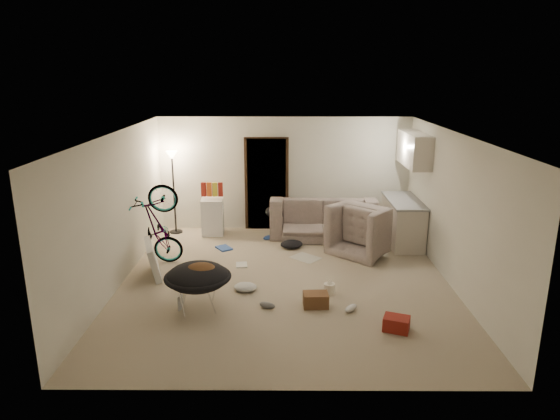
{
  "coord_description": "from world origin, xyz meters",
  "views": [
    {
      "loc": [
        -0.04,
        -7.83,
        3.45
      ],
      "look_at": [
        -0.09,
        0.6,
        1.09
      ],
      "focal_mm": 32.0,
      "sensor_mm": 36.0,
      "label": 1
    }
  ],
  "objects_px": {
    "floor_lamp": "(173,174)",
    "armchair": "(368,233)",
    "bicycle": "(159,243)",
    "tv_box": "(153,259)",
    "drink_case_b": "(396,324)",
    "mini_fridge": "(213,217)",
    "saucer_chair": "(198,283)",
    "sofa": "(322,221)",
    "juicer": "(329,288)",
    "drink_case_a": "(316,300)",
    "kitchen_counter": "(403,222)"
  },
  "relations": [
    {
      "from": "floor_lamp",
      "to": "drink_case_b",
      "type": "distance_m",
      "value": 5.94
    },
    {
      "from": "sofa",
      "to": "drink_case_a",
      "type": "xyz_separation_m",
      "value": [
        -0.36,
        -3.38,
        -0.22
      ]
    },
    {
      "from": "sofa",
      "to": "bicycle",
      "type": "relative_size",
      "value": 1.42
    },
    {
      "from": "armchair",
      "to": "drink_case_b",
      "type": "bearing_deg",
      "value": 130.38
    },
    {
      "from": "drink_case_b",
      "to": "juicer",
      "type": "height_order",
      "value": "juicer"
    },
    {
      "from": "drink_case_a",
      "to": "kitchen_counter",
      "type": "bearing_deg",
      "value": 53.56
    },
    {
      "from": "bicycle",
      "to": "tv_box",
      "type": "relative_size",
      "value": 1.77
    },
    {
      "from": "kitchen_counter",
      "to": "drink_case_b",
      "type": "height_order",
      "value": "kitchen_counter"
    },
    {
      "from": "sofa",
      "to": "saucer_chair",
      "type": "bearing_deg",
      "value": 60.38
    },
    {
      "from": "floor_lamp",
      "to": "armchair",
      "type": "bearing_deg",
      "value": -15.83
    },
    {
      "from": "floor_lamp",
      "to": "tv_box",
      "type": "distance_m",
      "value": 2.59
    },
    {
      "from": "drink_case_b",
      "to": "kitchen_counter",
      "type": "bearing_deg",
      "value": 96.44
    },
    {
      "from": "kitchen_counter",
      "to": "bicycle",
      "type": "bearing_deg",
      "value": -165.37
    },
    {
      "from": "sofa",
      "to": "drink_case_a",
      "type": "distance_m",
      "value": 3.4
    },
    {
      "from": "floor_lamp",
      "to": "bicycle",
      "type": "distance_m",
      "value": 2.09
    },
    {
      "from": "saucer_chair",
      "to": "tv_box",
      "type": "height_order",
      "value": "saucer_chair"
    },
    {
      "from": "drink_case_a",
      "to": "drink_case_b",
      "type": "distance_m",
      "value": 1.28
    },
    {
      "from": "bicycle",
      "to": "drink_case_b",
      "type": "relative_size",
      "value": 4.54
    },
    {
      "from": "floor_lamp",
      "to": "kitchen_counter",
      "type": "xyz_separation_m",
      "value": [
        4.83,
        -0.65,
        -0.87
      ]
    },
    {
      "from": "drink_case_a",
      "to": "saucer_chair",
      "type": "bearing_deg",
      "value": 179.96
    },
    {
      "from": "armchair",
      "to": "juicer",
      "type": "bearing_deg",
      "value": 107.41
    },
    {
      "from": "floor_lamp",
      "to": "juicer",
      "type": "xyz_separation_m",
      "value": [
        3.11,
        -3.15,
        -1.2
      ]
    },
    {
      "from": "drink_case_b",
      "to": "juicer",
      "type": "distance_m",
      "value": 1.41
    },
    {
      "from": "mini_fridge",
      "to": "tv_box",
      "type": "xyz_separation_m",
      "value": [
        -0.73,
        -2.28,
        -0.1
      ]
    },
    {
      "from": "armchair",
      "to": "drink_case_b",
      "type": "relative_size",
      "value": 3.22
    },
    {
      "from": "armchair",
      "to": "juicer",
      "type": "relative_size",
      "value": 4.33
    },
    {
      "from": "floor_lamp",
      "to": "mini_fridge",
      "type": "xyz_separation_m",
      "value": [
        0.83,
        -0.1,
        -0.91
      ]
    },
    {
      "from": "bicycle",
      "to": "drink_case_a",
      "type": "xyz_separation_m",
      "value": [
        2.76,
        -1.69,
        -0.3
      ]
    },
    {
      "from": "kitchen_counter",
      "to": "drink_case_b",
      "type": "relative_size",
      "value": 4.35
    },
    {
      "from": "armchair",
      "to": "tv_box",
      "type": "distance_m",
      "value": 4.14
    },
    {
      "from": "bicycle",
      "to": "kitchen_counter",
      "type": "bearing_deg",
      "value": -76.69
    },
    {
      "from": "saucer_chair",
      "to": "drink_case_b",
      "type": "height_order",
      "value": "saucer_chair"
    },
    {
      "from": "tv_box",
      "to": "mini_fridge",
      "type": "bearing_deg",
      "value": 54.27
    },
    {
      "from": "bicycle",
      "to": "juicer",
      "type": "height_order",
      "value": "bicycle"
    },
    {
      "from": "sofa",
      "to": "drink_case_b",
      "type": "bearing_deg",
      "value": 101.65
    },
    {
      "from": "bicycle",
      "to": "tv_box",
      "type": "bearing_deg",
      "value": 178.68
    },
    {
      "from": "saucer_chair",
      "to": "drink_case_b",
      "type": "bearing_deg",
      "value": -12.85
    },
    {
      "from": "mini_fridge",
      "to": "saucer_chair",
      "type": "relative_size",
      "value": 0.79
    },
    {
      "from": "floor_lamp",
      "to": "bicycle",
      "type": "bearing_deg",
      "value": -86.96
    },
    {
      "from": "floor_lamp",
      "to": "bicycle",
      "type": "height_order",
      "value": "floor_lamp"
    },
    {
      "from": "armchair",
      "to": "drink_case_b",
      "type": "height_order",
      "value": "armchair"
    },
    {
      "from": "armchair",
      "to": "drink_case_a",
      "type": "height_order",
      "value": "armchair"
    },
    {
      "from": "tv_box",
      "to": "armchair",
      "type": "bearing_deg",
      "value": -0.51
    },
    {
      "from": "sofa",
      "to": "saucer_chair",
      "type": "relative_size",
      "value": 2.24
    },
    {
      "from": "bicycle",
      "to": "drink_case_b",
      "type": "xyz_separation_m",
      "value": [
        3.82,
        -2.41,
        -0.31
      ]
    },
    {
      "from": "drink_case_a",
      "to": "sofa",
      "type": "bearing_deg",
      "value": 81.5
    },
    {
      "from": "armchair",
      "to": "mini_fridge",
      "type": "height_order",
      "value": "mini_fridge"
    },
    {
      "from": "tv_box",
      "to": "drink_case_b",
      "type": "relative_size",
      "value": 2.57
    },
    {
      "from": "saucer_chair",
      "to": "armchair",
      "type": "bearing_deg",
      "value": 40.4
    },
    {
      "from": "sofa",
      "to": "mini_fridge",
      "type": "xyz_separation_m",
      "value": [
        -2.38,
        0.1,
        0.07
      ]
    }
  ]
}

